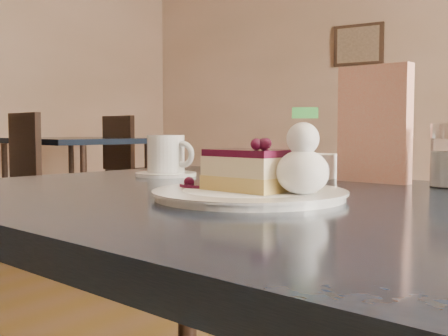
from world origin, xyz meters
The scene contains 10 objects.
main_table centered at (0.03, 0.35, 0.69)m, with size 1.35×1.01×0.77m.
dessert_plate centered at (0.02, 0.30, 0.78)m, with size 0.28×0.28×0.01m, color white.
cheesecake_slice centered at (0.02, 0.30, 0.81)m, with size 0.14×0.11×0.06m.
whipped_cream centered at (0.11, 0.30, 0.82)m, with size 0.07×0.07×0.07m.
berry_sauce centered at (-0.06, 0.31, 0.79)m, with size 0.08×0.08×0.01m, color #4A142C.
coffee_set centered at (-0.33, 0.55, 0.81)m, with size 0.14×0.13×0.09m.
menu_card centered at (0.09, 0.66, 0.89)m, with size 0.14×0.03×0.23m, color #EEE1C8.
sugar_shaker centered at (0.24, 0.62, 0.83)m, with size 0.06×0.06×0.11m.
napkin_stack centered at (-0.06, 0.66, 0.80)m, with size 0.12×0.12×0.05m, color white.
bg_table_far_left centered at (-3.01, 2.70, 0.07)m, with size 1.24×1.95×1.30m.
Camera 1 is at (0.45, -0.42, 0.88)m, focal length 45.00 mm.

